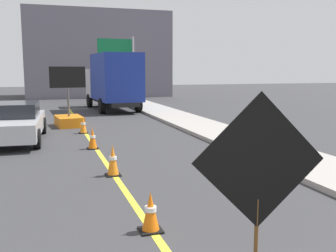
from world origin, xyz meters
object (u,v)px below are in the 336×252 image
Objects in this scene: box_truck at (113,80)px; traffic_cone_near_sign at (151,212)px; roadwork_sign at (259,164)px; traffic_cone_curbside at (83,125)px; pickup_car at (13,122)px; traffic_cone_mid_lane at (113,160)px; traffic_cone_far_lane at (93,138)px; highway_guide_sign at (123,58)px; arrow_board_trailer at (69,116)px.

box_truck is 10.27× the size of traffic_cone_near_sign.
traffic_cone_curbside is (-0.88, 12.07, -1.13)m from roadwork_sign.
roadwork_sign is 0.48× the size of pickup_car.
box_truck reaches higher than traffic_cone_mid_lane.
pickup_car is 6.27m from traffic_cone_mid_lane.
traffic_cone_far_lane is at bearing 91.31° from traffic_cone_mid_lane.
box_truck is 5.06m from highway_guide_sign.
traffic_cone_far_lane is 3.30m from traffic_cone_curbside.
roadwork_sign is 3.34× the size of traffic_cone_curbside.
traffic_cone_far_lane is at bearing -85.97° from arrow_board_trailer.
highway_guide_sign is (3.42, 25.24, 1.95)m from roadwork_sign.
arrow_board_trailer is 3.82× the size of traffic_cone_far_lane.
traffic_cone_near_sign is (-0.82, 1.84, -1.15)m from roadwork_sign.
arrow_board_trailer reaches higher than traffic_cone_curbside.
roadwork_sign is 12.15m from traffic_cone_curbside.
arrow_board_trailer reaches higher than roadwork_sign.
traffic_cone_near_sign is at bearing 114.12° from roadwork_sign.
highway_guide_sign is at bearing 64.17° from pickup_car.
arrow_board_trailer is 5.59m from traffic_cone_far_lane.
traffic_cone_curbside is at bearing -107.71° from box_truck.
highway_guide_sign is 23.98m from traffic_cone_near_sign.
traffic_cone_far_lane is (0.39, -5.58, -0.13)m from arrow_board_trailer.
box_truck is at bearing 76.90° from traffic_cone_far_lane.
box_truck is 19.09m from traffic_cone_near_sign.
pickup_car reaches higher than traffic_cone_curbside.
traffic_cone_near_sign is 0.85× the size of traffic_cone_mid_lane.
traffic_cone_mid_lane is at bearing 98.81° from roadwork_sign.
roadwork_sign is 0.47× the size of highway_guide_sign.
box_truck is at bearing -108.76° from highway_guide_sign.
pickup_car is 7.47× the size of traffic_cone_near_sign.
roadwork_sign is 3.30× the size of traffic_cone_far_lane.
pickup_car is 6.98× the size of traffic_cone_curbside.
arrow_board_trailer is 3.87× the size of traffic_cone_curbside.
traffic_cone_far_lane reaches higher than traffic_cone_curbside.
box_truck reaches higher than traffic_cone_near_sign.
traffic_cone_mid_lane is 1.08× the size of traffic_cone_far_lane.
arrow_board_trailer is 12.51m from traffic_cone_near_sign.
traffic_cone_near_sign is (2.64, -9.18, -0.38)m from pickup_car.
box_truck is 8.77× the size of traffic_cone_mid_lane.
pickup_car is 9.56m from traffic_cone_near_sign.
traffic_cone_far_lane is (-0.08, 3.42, -0.03)m from traffic_cone_mid_lane.
traffic_cone_near_sign is at bearing -87.82° from arrow_board_trailer.
pickup_car is at bearing 107.46° from roadwork_sign.
traffic_cone_near_sign is at bearing -89.94° from traffic_cone_mid_lane.
highway_guide_sign is 7.67× the size of traffic_cone_near_sign.
arrow_board_trailer is at bearing -113.39° from highway_guide_sign.
highway_guide_sign reaches higher than box_truck.
traffic_cone_mid_lane is at bearing -89.53° from traffic_cone_curbside.
traffic_cone_mid_lane is at bearing -102.04° from highway_guide_sign.
traffic_cone_mid_lane reaches higher than traffic_cone_far_lane.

